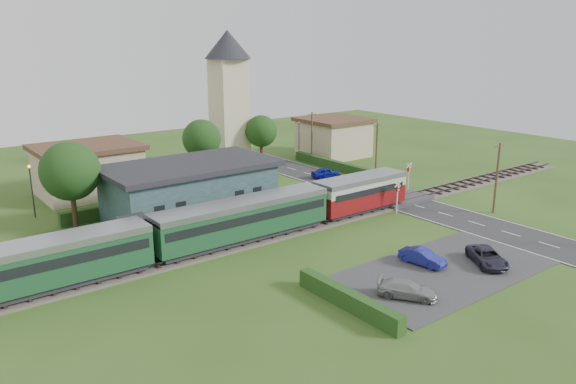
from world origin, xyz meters
TOP-DOWN VIEW (x-y plane):
  - ground at (0.00, 0.00)m, footprint 120.00×120.00m
  - railway_track at (0.00, 2.00)m, footprint 76.00×3.20m
  - road at (10.00, 0.00)m, footprint 6.00×70.00m
  - car_park at (-1.50, -12.00)m, footprint 17.00×9.00m
  - crossing_deck at (10.00, 2.00)m, footprint 6.20×3.40m
  - platform at (-10.00, 5.20)m, footprint 30.00×3.00m
  - equipment_hut at (-18.00, 5.20)m, footprint 2.30×2.30m
  - station_building at (-10.00, 10.99)m, footprint 16.00×9.00m
  - train at (-13.06, 2.00)m, footprint 43.20×2.90m
  - church_tower at (5.00, 28.00)m, footprint 6.00×6.00m
  - house_west at (-15.00, 25.00)m, footprint 10.80×8.80m
  - house_east at (20.00, 24.00)m, footprint 8.80×8.80m
  - hedge_carpark at (-11.00, -12.00)m, footprint 0.80×9.00m
  - hedge_roadside at (14.20, 16.00)m, footprint 0.80×18.00m
  - hedge_station at (-10.00, 15.50)m, footprint 22.00×0.80m
  - tree_a at (-20.00, 14.00)m, footprint 5.20×5.20m
  - tree_b at (-2.00, 23.00)m, footprint 4.60×4.60m
  - tree_c at (8.00, 25.00)m, footprint 4.20×4.20m
  - utility_pole_b at (14.20, -6.00)m, footprint 1.40×0.22m
  - utility_pole_c at (14.20, 10.00)m, footprint 1.40×0.22m
  - utility_pole_d at (14.20, 22.00)m, footprint 1.40×0.22m
  - crossing_signal_near at (6.40, -0.41)m, footprint 0.84×0.28m
  - crossing_signal_far at (13.60, 4.39)m, footprint 0.84×0.28m
  - streetlamp_west at (-22.00, 20.00)m, footprint 0.30×0.30m
  - streetlamp_east at (16.00, 27.00)m, footprint 0.30×0.30m
  - car_on_road at (10.40, 14.64)m, footprint 3.90×2.41m
  - car_park_blue at (-1.72, -10.31)m, footprint 1.82×3.78m
  - car_park_silver at (-6.92, -13.34)m, footprint 3.58×4.21m
  - car_park_dark at (2.20, -13.27)m, footprint 4.00×4.70m
  - pedestrian_near at (-3.77, 4.82)m, footprint 0.60×0.40m
  - pedestrian_far at (-16.59, 4.86)m, footprint 0.81×0.93m

SIDE VIEW (x-z plane):
  - ground at x=0.00m, z-range 0.00..0.00m
  - road at x=10.00m, z-range 0.00..0.05m
  - car_park at x=-1.50m, z-range 0.00..0.08m
  - railway_track at x=0.00m, z-range -0.13..0.36m
  - crossing_deck at x=10.00m, z-range 0.00..0.45m
  - platform at x=-10.00m, z-range 0.00..0.45m
  - hedge_carpark at x=-11.00m, z-range 0.00..1.20m
  - hedge_roadside at x=14.20m, z-range 0.00..1.20m
  - hedge_station at x=-10.00m, z-range 0.00..1.30m
  - car_park_silver at x=-6.92m, z-range 0.08..1.24m
  - car_on_road at x=10.40m, z-range 0.05..1.29m
  - car_park_blue at x=-1.72m, z-range 0.08..1.28m
  - car_park_dark at x=2.20m, z-range 0.08..1.28m
  - pedestrian_near at x=-3.77m, z-range 0.45..2.09m
  - pedestrian_far at x=-16.59m, z-range 0.45..2.10m
  - equipment_hut at x=-18.00m, z-range 0.47..3.02m
  - crossing_signal_near at x=6.40m, z-range 0.50..3.78m
  - crossing_signal_far at x=13.60m, z-range 0.50..3.78m
  - train at x=-13.06m, z-range 0.48..3.88m
  - station_building at x=-10.00m, z-range 0.04..5.34m
  - house_west at x=-15.00m, z-range 0.04..5.54m
  - house_east at x=20.00m, z-range 0.05..5.55m
  - streetlamp_west at x=-22.00m, z-range 0.46..5.62m
  - streetlamp_east at x=16.00m, z-range 0.46..5.62m
  - utility_pole_b at x=14.20m, z-range 0.13..7.13m
  - utility_pole_c at x=14.20m, z-range 0.13..7.13m
  - utility_pole_d at x=14.20m, z-range 0.13..7.13m
  - tree_c at x=8.00m, z-range 1.26..8.04m
  - tree_b at x=-2.00m, z-range 1.35..8.69m
  - tree_a at x=-20.00m, z-range 1.38..9.38m
  - church_tower at x=5.00m, z-range 1.43..19.03m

